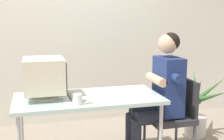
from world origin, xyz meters
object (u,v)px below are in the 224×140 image
(desk, at_px, (88,102))
(keyboard, at_px, (78,96))
(office_chair, at_px, (175,112))
(potted_plant, at_px, (196,108))
(desk_mug, at_px, (78,99))
(crt_monitor, at_px, (44,76))
(person_seated, at_px, (160,91))

(desk, bearing_deg, keyboard, -165.11)
(keyboard, xyz_separation_m, office_chair, (1.05, 0.07, -0.27))
(potted_plant, height_order, desk_mug, potted_plant)
(crt_monitor, relative_size, keyboard, 0.84)
(desk, relative_size, potted_plant, 1.69)
(keyboard, distance_m, person_seated, 0.88)
(keyboard, relative_size, person_seated, 0.36)
(person_seated, height_order, desk_mug, person_seated)
(desk, distance_m, keyboard, 0.12)
(desk, xyz_separation_m, keyboard, (-0.10, -0.03, 0.07))
(desk, distance_m, crt_monitor, 0.49)
(desk, distance_m, office_chair, 0.97)
(office_chair, xyz_separation_m, person_seated, (-0.18, -0.00, 0.25))
(desk, height_order, desk_mug, desk_mug)
(keyboard, xyz_separation_m, person_seated, (0.87, 0.07, -0.02))
(desk, bearing_deg, crt_monitor, 173.19)
(desk, distance_m, desk_mug, 0.28)
(desk, xyz_separation_m, desk_mug, (-0.14, -0.23, 0.10))
(crt_monitor, height_order, office_chair, crt_monitor)
(desk, relative_size, person_seated, 1.06)
(crt_monitor, height_order, desk_mug, crt_monitor)
(keyboard, height_order, desk_mug, desk_mug)
(desk_mug, bearing_deg, person_seated, 17.01)
(potted_plant, bearing_deg, office_chair, -142.23)
(person_seated, bearing_deg, keyboard, -175.13)
(crt_monitor, height_order, potted_plant, crt_monitor)
(potted_plant, distance_m, desk_mug, 1.76)
(person_seated, bearing_deg, potted_plant, 29.69)
(potted_plant, bearing_deg, keyboard, -163.55)
(crt_monitor, distance_m, person_seated, 1.20)
(keyboard, distance_m, office_chair, 1.08)
(desk, distance_m, potted_plant, 1.53)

